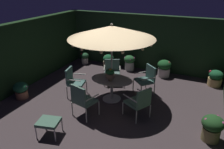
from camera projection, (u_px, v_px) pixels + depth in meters
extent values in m
cube|color=#433739|center=(110.00, 104.00, 7.20)|extent=(7.47, 7.46, 0.02)
cube|color=#1E371E|center=(144.00, 42.00, 9.71)|extent=(7.47, 0.30, 2.43)
cube|color=#1A3418|center=(23.00, 55.00, 8.07)|extent=(0.30, 7.46, 2.43)
cylinder|color=beige|center=(112.00, 99.00, 7.46)|extent=(0.62, 0.62, 0.03)
cylinder|color=beige|center=(112.00, 90.00, 7.32)|extent=(0.09, 0.09, 0.72)
ellipsoid|color=#B0AFA0|center=(112.00, 79.00, 7.17)|extent=(1.42, 0.99, 0.03)
cylinder|color=beige|center=(112.00, 68.00, 7.02)|extent=(0.06, 0.06, 2.26)
cone|color=#D1B382|center=(112.00, 32.00, 6.54)|extent=(2.69, 2.69, 0.38)
sphere|color=beige|center=(112.00, 24.00, 6.45)|extent=(0.07, 0.07, 0.07)
sphere|color=#F9DB8C|center=(151.00, 45.00, 6.13)|extent=(0.09, 0.09, 0.09)
sphere|color=#F9DB8C|center=(152.00, 40.00, 6.69)|extent=(0.09, 0.09, 0.09)
sphere|color=#F9DB8C|center=(145.00, 36.00, 7.18)|extent=(0.09, 0.09, 0.09)
sphere|color=#F9DB8C|center=(134.00, 33.00, 7.54)|extent=(0.09, 0.09, 0.09)
sphere|color=#F9DB8C|center=(120.00, 32.00, 7.76)|extent=(0.09, 0.09, 0.09)
sphere|color=#F9DB8C|center=(102.00, 32.00, 7.75)|extent=(0.09, 0.09, 0.09)
sphere|color=#F9DB8C|center=(88.00, 33.00, 7.51)|extent=(0.09, 0.09, 0.09)
sphere|color=#F9DB8C|center=(78.00, 36.00, 7.14)|extent=(0.09, 0.09, 0.09)
sphere|color=#F9DB8C|center=(71.00, 40.00, 6.64)|extent=(0.09, 0.09, 0.09)
sphere|color=#F9DB8C|center=(73.00, 46.00, 6.08)|extent=(0.09, 0.09, 0.09)
sphere|color=#F9DB8C|center=(82.00, 49.00, 5.77)|extent=(0.09, 0.09, 0.09)
sphere|color=#F9DB8C|center=(101.00, 52.00, 5.53)|extent=(0.09, 0.09, 0.09)
sphere|color=#F9DB8C|center=(123.00, 52.00, 5.54)|extent=(0.09, 0.09, 0.09)
sphere|color=#F9DB8C|center=(143.00, 49.00, 5.80)|extent=(0.09, 0.09, 0.09)
cylinder|color=olive|center=(110.00, 79.00, 7.03)|extent=(0.13, 0.13, 0.11)
cylinder|color=#8A6551|center=(110.00, 76.00, 6.99)|extent=(0.29, 0.29, 0.13)
ellipsoid|color=#256D37|center=(110.00, 72.00, 6.93)|extent=(0.28, 0.28, 0.17)
sphere|color=orange|center=(110.00, 70.00, 6.91)|extent=(0.10, 0.10, 0.10)
cylinder|color=beige|center=(120.00, 82.00, 8.27)|extent=(0.04, 0.04, 0.41)
cylinder|color=beige|center=(104.00, 82.00, 8.28)|extent=(0.04, 0.04, 0.41)
cylinder|color=beige|center=(120.00, 76.00, 8.77)|extent=(0.04, 0.04, 0.41)
cylinder|color=beige|center=(105.00, 76.00, 8.77)|extent=(0.04, 0.04, 0.41)
cube|color=slate|center=(112.00, 73.00, 8.43)|extent=(0.75, 0.72, 0.07)
cube|color=slate|center=(112.00, 65.00, 8.56)|extent=(0.55, 0.28, 0.44)
cylinder|color=beige|center=(120.00, 68.00, 8.33)|extent=(0.24, 0.49, 0.04)
cylinder|color=beige|center=(104.00, 68.00, 8.34)|extent=(0.24, 0.49, 0.04)
cylinder|color=silver|center=(87.00, 87.00, 7.80)|extent=(0.04, 0.04, 0.46)
cylinder|color=silver|center=(82.00, 94.00, 7.31)|extent=(0.04, 0.04, 0.46)
cylinder|color=silver|center=(73.00, 86.00, 7.89)|extent=(0.04, 0.04, 0.46)
cylinder|color=silver|center=(67.00, 93.00, 7.40)|extent=(0.04, 0.04, 0.46)
cube|color=#4A736A|center=(77.00, 83.00, 7.49)|extent=(0.62, 0.63, 0.07)
cube|color=#4A736A|center=(69.00, 75.00, 7.43)|extent=(0.18, 0.52, 0.50)
cylinder|color=silver|center=(79.00, 74.00, 7.65)|extent=(0.50, 0.15, 0.04)
cylinder|color=silver|center=(73.00, 80.00, 7.16)|extent=(0.50, 0.15, 0.04)
cylinder|color=beige|center=(85.00, 102.00, 6.86)|extent=(0.04, 0.04, 0.45)
cylinder|color=beige|center=(99.00, 108.00, 6.51)|extent=(0.04, 0.04, 0.45)
cylinder|color=beige|center=(72.00, 109.00, 6.48)|extent=(0.04, 0.04, 0.45)
cylinder|color=beige|center=(86.00, 116.00, 6.13)|extent=(0.04, 0.04, 0.45)
cube|color=#507260|center=(85.00, 101.00, 6.39)|extent=(0.70, 0.65, 0.07)
cube|color=#507260|center=(78.00, 95.00, 6.09)|extent=(0.57, 0.20, 0.53)
cylinder|color=beige|center=(78.00, 91.00, 6.48)|extent=(0.16, 0.50, 0.04)
cylinder|color=beige|center=(92.00, 98.00, 6.13)|extent=(0.16, 0.50, 0.04)
cylinder|color=beige|center=(123.00, 108.00, 6.54)|extent=(0.04, 0.04, 0.41)
cylinder|color=beige|center=(136.00, 103.00, 6.84)|extent=(0.04, 0.04, 0.41)
cylinder|color=beige|center=(136.00, 118.00, 6.10)|extent=(0.04, 0.04, 0.41)
cylinder|color=beige|center=(150.00, 111.00, 6.40)|extent=(0.04, 0.04, 0.41)
cube|color=#537E5F|center=(137.00, 103.00, 6.38)|extent=(0.78, 0.76, 0.07)
cube|color=#537E5F|center=(144.00, 98.00, 6.05)|extent=(0.31, 0.49, 0.51)
cylinder|color=beige|center=(130.00, 98.00, 6.13)|extent=(0.52, 0.31, 0.04)
cylinder|color=beige|center=(144.00, 93.00, 6.43)|extent=(0.52, 0.31, 0.04)
cylinder|color=beige|center=(141.00, 92.00, 7.46)|extent=(0.04, 0.04, 0.44)
cylinder|color=beige|center=(133.00, 85.00, 7.96)|extent=(0.04, 0.04, 0.44)
cylinder|color=beige|center=(154.00, 89.00, 7.65)|extent=(0.04, 0.04, 0.44)
cylinder|color=beige|center=(146.00, 83.00, 8.15)|extent=(0.04, 0.04, 0.44)
cube|color=#477067|center=(144.00, 81.00, 7.71)|extent=(0.78, 0.78, 0.07)
cube|color=#477067|center=(151.00, 72.00, 7.68)|extent=(0.45, 0.43, 0.50)
cylinder|color=beige|center=(149.00, 79.00, 7.37)|extent=(0.38, 0.40, 0.04)
cylinder|color=beige|center=(140.00, 73.00, 7.87)|extent=(0.38, 0.40, 0.04)
cylinder|color=silver|center=(44.00, 123.00, 5.91)|extent=(0.03, 0.03, 0.36)
cylinder|color=silver|center=(62.00, 125.00, 5.82)|extent=(0.03, 0.03, 0.36)
cylinder|color=silver|center=(36.00, 133.00, 5.51)|extent=(0.03, 0.03, 0.36)
cylinder|color=silver|center=(55.00, 136.00, 5.42)|extent=(0.03, 0.03, 0.36)
cube|color=#4A725C|center=(49.00, 122.00, 5.58)|extent=(0.64, 0.59, 0.08)
cylinder|color=beige|center=(129.00, 66.00, 9.84)|extent=(0.41, 0.41, 0.37)
ellipsoid|color=#286331|center=(130.00, 59.00, 9.72)|extent=(0.50, 0.50, 0.35)
sphere|color=#A93E76|center=(134.00, 58.00, 9.60)|extent=(0.08, 0.08, 0.08)
sphere|color=#AC3971|center=(133.00, 57.00, 9.79)|extent=(0.10, 0.10, 0.10)
sphere|color=#A83E72|center=(130.00, 57.00, 9.80)|extent=(0.06, 0.06, 0.06)
sphere|color=#B92A85|center=(125.00, 58.00, 9.77)|extent=(0.10, 0.10, 0.10)
sphere|color=#B7408D|center=(127.00, 59.00, 9.64)|extent=(0.11, 0.11, 0.11)
sphere|color=#B03478|center=(130.00, 60.00, 9.52)|extent=(0.09, 0.09, 0.09)
cylinder|color=olive|center=(211.00, 134.00, 5.49)|extent=(0.44, 0.44, 0.36)
ellipsoid|color=#214820|center=(213.00, 123.00, 5.36)|extent=(0.54, 0.54, 0.38)
sphere|color=#C13B80|center=(223.00, 123.00, 5.20)|extent=(0.09, 0.09, 0.09)
sphere|color=#BA3076|center=(218.00, 117.00, 5.41)|extent=(0.08, 0.08, 0.08)
sphere|color=#B23085|center=(205.00, 118.00, 5.51)|extent=(0.08, 0.08, 0.08)
sphere|color=#BD4575|center=(206.00, 120.00, 5.33)|extent=(0.11, 0.11, 0.11)
sphere|color=#BF2C82|center=(217.00, 126.00, 5.15)|extent=(0.08, 0.08, 0.08)
cylinder|color=silver|center=(164.00, 72.00, 9.19)|extent=(0.50, 0.50, 0.36)
ellipsoid|color=#1B5224|center=(164.00, 65.00, 9.05)|extent=(0.57, 0.57, 0.40)
sphere|color=red|center=(169.00, 63.00, 8.90)|extent=(0.07, 0.07, 0.07)
sphere|color=red|center=(163.00, 63.00, 9.17)|extent=(0.06, 0.06, 0.06)
sphere|color=red|center=(162.00, 64.00, 8.90)|extent=(0.09, 0.09, 0.09)
cylinder|color=#9E6247|center=(22.00, 94.00, 7.50)|extent=(0.42, 0.42, 0.26)
ellipsoid|color=#1C5534|center=(21.00, 87.00, 7.39)|extent=(0.50, 0.50, 0.35)
sphere|color=#BE2D84|center=(26.00, 87.00, 7.34)|extent=(0.08, 0.08, 0.08)
sphere|color=#B84486|center=(23.00, 84.00, 7.56)|extent=(0.11, 0.11, 0.11)
sphere|color=#BD298E|center=(14.00, 88.00, 7.32)|extent=(0.10, 0.10, 0.10)
cylinder|color=beige|center=(85.00, 61.00, 10.62)|extent=(0.34, 0.34, 0.29)
ellipsoid|color=#255530|center=(85.00, 56.00, 10.52)|extent=(0.40, 0.40, 0.28)
sphere|color=red|center=(87.00, 56.00, 10.48)|extent=(0.10, 0.10, 0.10)
sphere|color=red|center=(87.00, 54.00, 10.63)|extent=(0.06, 0.06, 0.06)
sphere|color=red|center=(84.00, 54.00, 10.62)|extent=(0.06, 0.06, 0.06)
sphere|color=red|center=(82.00, 54.00, 10.47)|extent=(0.09, 0.09, 0.09)
sphere|color=#CC323B|center=(84.00, 55.00, 10.41)|extent=(0.07, 0.07, 0.07)
cylinder|color=#7C7056|center=(109.00, 64.00, 10.19)|extent=(0.51, 0.51, 0.29)
ellipsoid|color=#1C6033|center=(109.00, 58.00, 10.08)|extent=(0.51, 0.51, 0.36)
sphere|color=#EE5E70|center=(111.00, 57.00, 10.02)|extent=(0.08, 0.08, 0.08)
sphere|color=#D4596E|center=(112.00, 55.00, 10.14)|extent=(0.08, 0.08, 0.08)
sphere|color=#EF4976|center=(107.00, 55.00, 10.18)|extent=(0.08, 0.08, 0.08)
sphere|color=#EF5373|center=(105.00, 56.00, 10.06)|extent=(0.06, 0.06, 0.06)
sphere|color=#DE4462|center=(106.00, 59.00, 9.93)|extent=(0.09, 0.09, 0.09)
sphere|color=#DB5D67|center=(109.00, 58.00, 9.94)|extent=(0.07, 0.07, 0.07)
cylinder|color=tan|center=(215.00, 82.00, 8.38)|extent=(0.51, 0.51, 0.30)
ellipsoid|color=#19532D|center=(216.00, 75.00, 8.26)|extent=(0.51, 0.51, 0.36)
sphere|color=red|center=(221.00, 74.00, 8.16)|extent=(0.09, 0.09, 0.09)
sphere|color=red|center=(218.00, 72.00, 8.32)|extent=(0.08, 0.08, 0.08)
sphere|color=red|center=(213.00, 72.00, 8.41)|extent=(0.10, 0.10, 0.10)
sphere|color=#D72F45|center=(210.00, 71.00, 8.30)|extent=(0.10, 0.10, 0.10)
sphere|color=red|center=(215.00, 74.00, 8.15)|extent=(0.10, 0.10, 0.10)
sphere|color=red|center=(218.00, 75.00, 8.14)|extent=(0.06, 0.06, 0.06)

